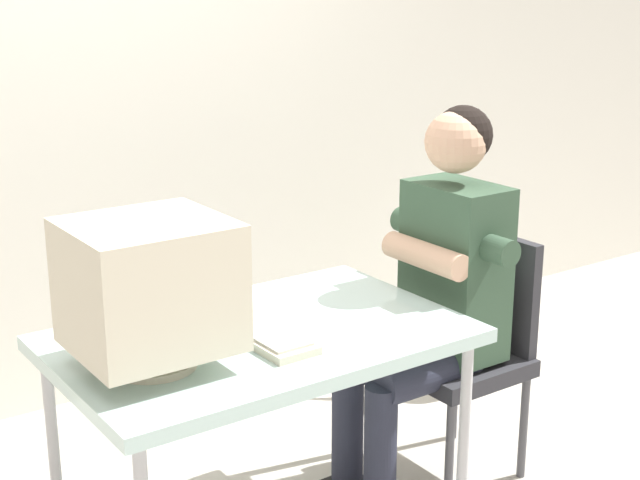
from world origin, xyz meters
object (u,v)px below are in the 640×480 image
object	(u,v)px
potted_plant	(452,320)
desk_mug	(194,293)
crt_monitor	(151,286)
keyboard	(257,331)
person_seated	(434,287)
office_chair	(469,342)
desk	(260,348)

from	to	relation	value
potted_plant	desk_mug	distance (m)	1.47
crt_monitor	desk_mug	size ratio (longest dim) A/B	4.33
desk_mug	keyboard	bearing A→B (deg)	-83.47
crt_monitor	desk_mug	world-z (taller)	crt_monitor
person_seated	desk_mug	xyz separation A→B (m)	(-0.75, 0.30, 0.05)
office_chair	person_seated	xyz separation A→B (m)	(-0.18, 0.00, 0.24)
crt_monitor	potted_plant	size ratio (longest dim) A/B	0.56
keyboard	office_chair	world-z (taller)	office_chair
crt_monitor	potted_plant	bearing A→B (deg)	19.69
desk	crt_monitor	bearing A→B (deg)	-172.53
person_seated	desk_mug	distance (m)	0.81
potted_plant	desk	bearing A→B (deg)	-157.19
desk_mug	potted_plant	bearing A→B (deg)	10.13
office_chair	keyboard	bearing A→B (deg)	-178.54
desk	office_chair	distance (m)	0.89
desk	keyboard	xyz separation A→B (m)	(-0.02, -0.02, 0.07)
keyboard	potted_plant	distance (m)	1.52
desk	keyboard	distance (m)	0.07
person_seated	office_chair	bearing A→B (deg)	0.00
desk	crt_monitor	world-z (taller)	crt_monitor
desk	person_seated	xyz separation A→B (m)	(0.69, 0.00, 0.05)
crt_monitor	office_chair	xyz separation A→B (m)	(1.24, 0.05, -0.47)
desk	keyboard	world-z (taller)	keyboard
person_seated	potted_plant	xyz separation A→B (m)	(0.62, 0.55, -0.43)
person_seated	crt_monitor	bearing A→B (deg)	-177.29
desk	potted_plant	world-z (taller)	potted_plant
desk_mug	person_seated	bearing A→B (deg)	-22.05
keyboard	potted_plant	world-z (taller)	keyboard
crt_monitor	office_chair	world-z (taller)	crt_monitor
office_chair	desk_mug	bearing A→B (deg)	161.87
crt_monitor	keyboard	bearing A→B (deg)	4.54
crt_monitor	person_seated	size ratio (longest dim) A/B	0.31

